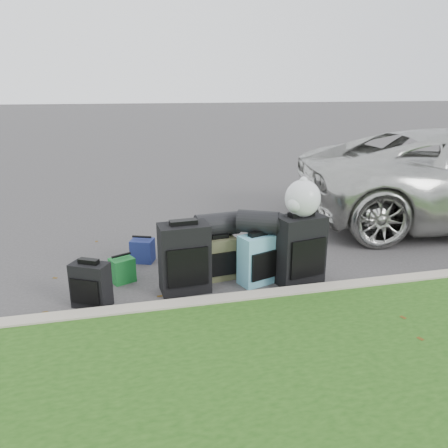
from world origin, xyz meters
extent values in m
plane|color=#383535|center=(0.00, 0.00, 0.00)|extent=(120.00, 120.00, 0.00)
cube|color=#9E937F|center=(0.00, -1.00, 0.07)|extent=(120.00, 0.18, 0.15)
cube|color=black|center=(-1.71, -0.58, 0.24)|extent=(0.44, 0.37, 0.48)
cube|color=black|center=(-0.71, -0.44, 0.39)|extent=(0.57, 0.36, 0.79)
cube|color=#3B3C25|center=(-0.25, -0.21, 0.26)|extent=(0.40, 0.28, 0.51)
cube|color=teal|center=(0.14, -0.44, 0.30)|extent=(0.47, 0.37, 0.59)
cube|color=black|center=(0.62, -0.53, 0.41)|extent=(0.59, 0.42, 0.81)
cube|color=#176928|center=(-1.39, -0.03, 0.15)|extent=(0.32, 0.30, 0.29)
cube|color=navy|center=(-1.12, 0.55, 0.15)|extent=(0.35, 0.31, 0.30)
cylinder|color=black|center=(-0.26, -0.11, 0.65)|extent=(0.54, 0.33, 0.28)
cylinder|color=black|center=(0.18, -0.35, 0.72)|extent=(0.54, 0.45, 0.27)
sphere|color=silver|center=(0.64, -0.52, 1.02)|extent=(0.41, 0.41, 0.41)
camera|label=1|loc=(-1.33, -4.94, 2.21)|focal=35.00mm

